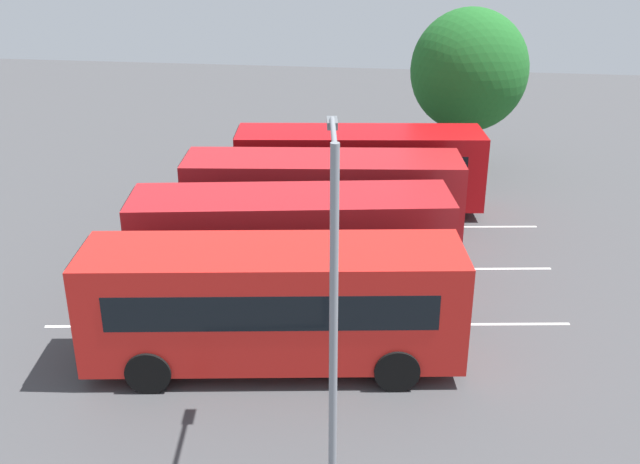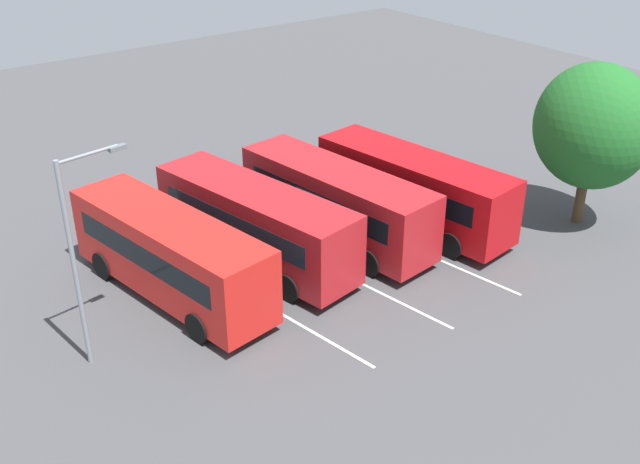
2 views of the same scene
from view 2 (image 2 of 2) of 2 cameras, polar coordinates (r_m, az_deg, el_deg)
name	(u,v)px [view 2 (image 2 of 2)]	position (r m, az deg, el deg)	size (l,w,h in m)	color
ground_plane	(305,256)	(30.51, -1.15, -1.80)	(70.76, 70.76, 0.00)	#424244
bus_far_left	(413,188)	(32.43, 7.08, 3.36)	(9.45, 3.61, 3.17)	#B70C11
bus_center_left	(336,201)	(30.96, 1.23, 2.34)	(9.44, 3.52, 3.17)	#AD191E
bus_center_right	(255,222)	(29.37, -4.94, 0.74)	(9.49, 3.99, 3.17)	#AD191E
bus_far_right	(170,253)	(27.63, -11.30, -1.59)	(9.47, 3.80, 3.17)	red
pedestrian	(336,154)	(37.62, 1.19, 5.96)	(0.39, 0.39, 1.80)	#232833
street_lamp	(79,249)	(23.75, -17.81, -1.27)	(0.51, 2.32, 7.03)	gray
depot_tree	(593,127)	(33.43, 19.99, 7.52)	(5.06, 4.56, 7.08)	#4C3823
lane_stripe_outer_left	(372,231)	(32.47, 3.97, 0.09)	(14.61, 0.12, 0.01)	silver
lane_stripe_inner_left	(305,256)	(30.51, -1.15, -1.80)	(14.61, 0.12, 0.01)	silver
lane_stripe_inner_right	(229,284)	(28.86, -6.92, -3.90)	(14.61, 0.12, 0.01)	silver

